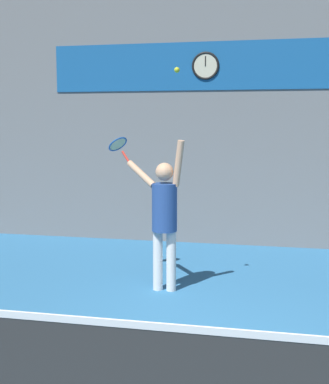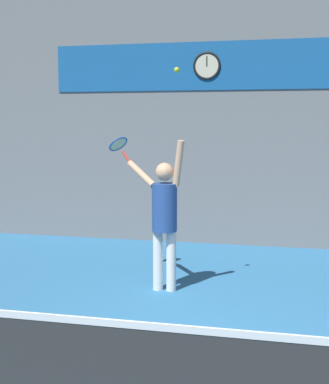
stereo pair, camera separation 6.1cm
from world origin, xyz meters
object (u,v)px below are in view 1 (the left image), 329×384
at_px(scoreboard_clock, 205,66).
at_px(tennis_racket, 119,145).
at_px(tennis_player, 164,212).
at_px(tennis_ball, 177,70).

bearing_deg(scoreboard_clock, tennis_racket, -110.01).
bearing_deg(tennis_racket, tennis_player, -30.73).
height_order(scoreboard_clock, tennis_racket, scoreboard_clock).
height_order(scoreboard_clock, tennis_player, scoreboard_clock).
xyz_separation_m(scoreboard_clock, tennis_ball, (0.07, -3.05, -0.36)).
distance_m(scoreboard_clock, tennis_player, 3.64).
bearing_deg(tennis_player, tennis_racket, 149.27).
distance_m(tennis_player, tennis_racket, 1.24).
distance_m(scoreboard_clock, tennis_ball, 3.07).
relative_size(scoreboard_clock, tennis_player, 0.25).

